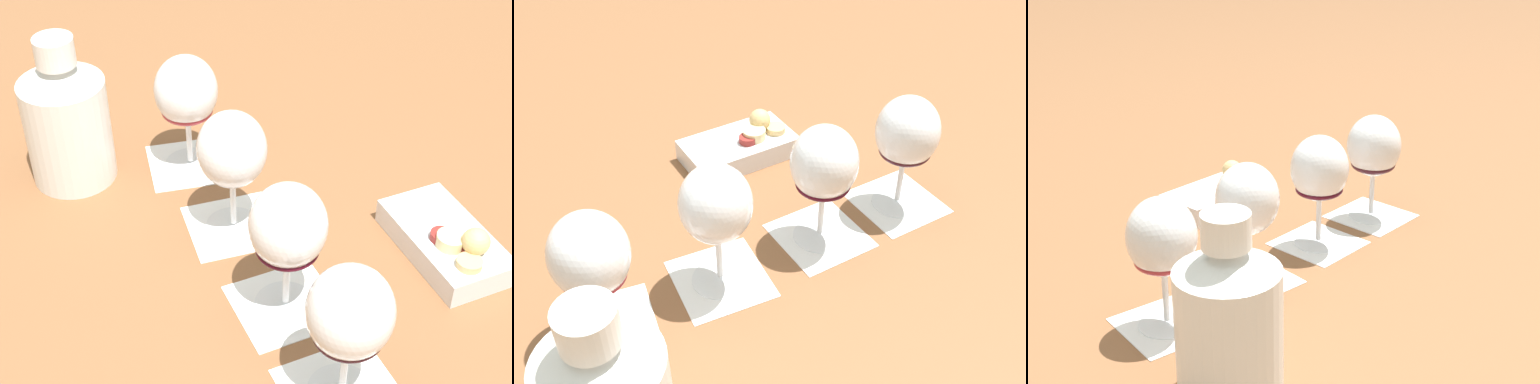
# 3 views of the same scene
# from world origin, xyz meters

# --- Properties ---
(ground_plane) EXTENTS (8.00, 8.00, 0.00)m
(ground_plane) POSITION_xyz_m (0.00, 0.00, 0.00)
(ground_plane) COLOR brown
(tasting_card_0) EXTENTS (0.15, 0.15, 0.00)m
(tasting_card_0) POSITION_xyz_m (-0.14, 0.17, 0.00)
(tasting_card_0) COLOR white
(tasting_card_0) RESTS_ON ground_plane
(tasting_card_1) EXTENTS (0.15, 0.15, 0.00)m
(tasting_card_1) POSITION_xyz_m (-0.04, 0.06, 0.00)
(tasting_card_1) COLOR white
(tasting_card_1) RESTS_ON ground_plane
(tasting_card_2) EXTENTS (0.16, 0.16, 0.00)m
(tasting_card_2) POSITION_xyz_m (0.05, -0.06, 0.00)
(tasting_card_2) COLOR white
(tasting_card_2) RESTS_ON ground_plane
(wine_glass_0) EXTENTS (0.08, 0.08, 0.17)m
(wine_glass_0) POSITION_xyz_m (-0.14, 0.17, 0.11)
(wine_glass_0) COLOR white
(wine_glass_0) RESTS_ON tasting_card_0
(wine_glass_1) EXTENTS (0.08, 0.08, 0.17)m
(wine_glass_1) POSITION_xyz_m (-0.04, 0.06, 0.11)
(wine_glass_1) COLOR white
(wine_glass_1) RESTS_ON tasting_card_1
(wine_glass_2) EXTENTS (0.08, 0.08, 0.17)m
(wine_glass_2) POSITION_xyz_m (0.05, -0.06, 0.11)
(wine_glass_2) COLOR white
(wine_glass_2) RESTS_ON tasting_card_2
(wine_glass_3) EXTENTS (0.08, 0.08, 0.17)m
(wine_glass_3) POSITION_xyz_m (0.13, -0.16, 0.11)
(wine_glass_3) COLOR white
(wine_glass_3) RESTS_ON tasting_card_3
(ceramic_vase) EXTENTS (0.11, 0.11, 0.21)m
(ceramic_vase) POSITION_xyz_m (-0.28, 0.11, 0.09)
(ceramic_vase) COLOR white
(ceramic_vase) RESTS_ON ground_plane
(snack_dish) EXTENTS (0.18, 0.19, 0.07)m
(snack_dish) POSITION_xyz_m (0.22, 0.07, 0.02)
(snack_dish) COLOR silver
(snack_dish) RESTS_ON ground_plane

